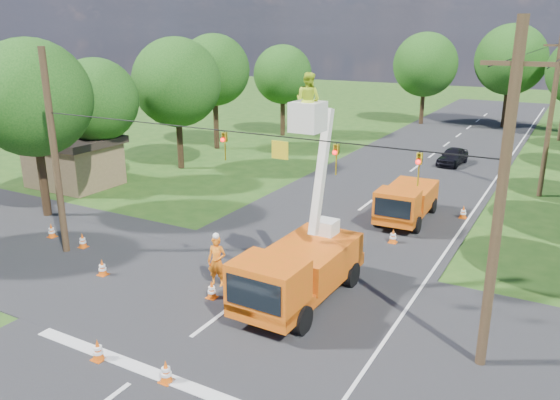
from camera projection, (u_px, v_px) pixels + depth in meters
The scene contains 30 objects.
ground at pixel (393, 185), 35.39m from camera, with size 140.00×140.00×0.00m, color #224A16.
road_main at pixel (393, 185), 35.39m from camera, with size 12.00×100.00×0.06m, color black.
road_cross at pixel (243, 299), 20.37m from camera, with size 56.00×10.00×0.07m, color black.
stop_bar at pixel (147, 372), 16.03m from camera, with size 9.00×0.45×0.02m, color silver.
edge_line at pixel (483, 197), 32.79m from camera, with size 0.12×90.00×0.02m, color silver.
bucket_truck at pixel (299, 258), 19.65m from camera, with size 2.71×6.50×8.28m.
second_truck at pixel (406, 201), 28.42m from camera, with size 2.38×5.67×2.09m.
ground_worker at pixel (217, 261), 21.16m from camera, with size 0.75×0.49×2.06m, color orange.
distant_car at pixel (453, 156), 40.59m from camera, with size 1.51×3.75×1.28m, color black.
traffic_cone_0 at pixel (98, 350), 16.49m from camera, with size 0.38×0.38×0.71m.
traffic_cone_1 at pixel (166, 372), 15.45m from camera, with size 0.38×0.38×0.71m.
traffic_cone_2 at pixel (335, 240), 25.19m from camera, with size 0.38×0.38×0.71m.
traffic_cone_3 at pixel (393, 236), 25.63m from camera, with size 0.38×0.38×0.71m.
traffic_cone_4 at pixel (102, 268), 22.23m from camera, with size 0.38×0.38×0.71m.
traffic_cone_5 at pixel (83, 241), 25.07m from camera, with size 0.38×0.38×0.71m.
traffic_cone_6 at pixel (51, 231), 26.32m from camera, with size 0.38×0.38×0.71m.
traffic_cone_7 at pixel (463, 212), 29.00m from camera, with size 0.38×0.38×0.71m.
traffic_cone_8 at pixel (212, 290), 20.31m from camera, with size 0.38×0.38×0.71m.
pole_right_near at pixel (500, 202), 14.91m from camera, with size 1.80×0.30×10.00m.
pole_right_mid at pixel (551, 112), 31.59m from camera, with size 1.80×0.30×10.00m.
pole_left at pixel (55, 155), 23.44m from camera, with size 0.30×0.30×9.00m.
signal_span at pixel (297, 151), 17.58m from camera, with size 18.00×0.29×1.07m.
shed at pixel (74, 161), 34.92m from camera, with size 5.50×4.50×3.15m.
tree_left_b at pixel (32, 98), 27.73m from camera, with size 6.00×6.00×9.32m.
tree_left_c at pixel (96, 100), 33.92m from camera, with size 5.20×5.20×8.06m.
tree_left_d at pixel (177, 83), 38.03m from camera, with size 6.20×6.20×9.24m.
tree_left_e at pixel (214, 70), 44.59m from camera, with size 5.80×5.80×9.41m.
tree_left_f at pixel (283, 75), 50.58m from camera, with size 5.40×5.40×8.40m.
tree_far_a at pixel (425, 65), 56.73m from camera, with size 6.60×6.60×9.50m.
tree_far_b at pixel (511, 60), 54.50m from camera, with size 7.00×7.00×10.32m.
Camera 1 is at (10.15, -13.35, 9.60)m, focal length 35.00 mm.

